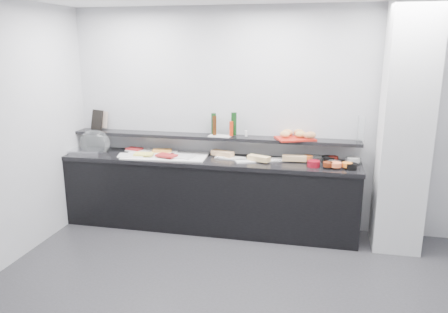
% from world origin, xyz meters
% --- Properties ---
extents(ground, '(5.00, 5.00, 0.00)m').
position_xyz_m(ground, '(0.00, 0.00, 0.00)').
color(ground, '#2D2D30').
rests_on(ground, ground).
extents(back_wall, '(5.00, 0.02, 2.70)m').
position_xyz_m(back_wall, '(0.00, 2.00, 1.35)').
color(back_wall, '#B2B4B9').
rests_on(back_wall, ground).
extents(column, '(0.50, 0.50, 2.70)m').
position_xyz_m(column, '(1.50, 1.65, 1.35)').
color(column, silver).
rests_on(column, ground).
extents(buffet_cabinet, '(3.60, 0.60, 0.85)m').
position_xyz_m(buffet_cabinet, '(-0.70, 1.70, 0.42)').
color(buffet_cabinet, black).
rests_on(buffet_cabinet, ground).
extents(counter_top, '(3.62, 0.62, 0.05)m').
position_xyz_m(counter_top, '(-0.70, 1.70, 0.88)').
color(counter_top, black).
rests_on(counter_top, buffet_cabinet).
extents(wall_shelf, '(3.60, 0.25, 0.04)m').
position_xyz_m(wall_shelf, '(-0.70, 1.88, 1.13)').
color(wall_shelf, black).
rests_on(wall_shelf, back_wall).
extents(cloche_base, '(0.43, 0.32, 0.04)m').
position_xyz_m(cloche_base, '(-2.31, 1.67, 0.92)').
color(cloche_base, silver).
rests_on(cloche_base, counter_top).
extents(cloche_dome, '(0.42, 0.29, 0.34)m').
position_xyz_m(cloche_dome, '(-2.19, 1.69, 1.03)').
color(cloche_dome, silver).
rests_on(cloche_dome, cloche_base).
extents(linen_runner, '(1.06, 0.56, 0.01)m').
position_xyz_m(linen_runner, '(-1.24, 1.68, 0.91)').
color(linen_runner, silver).
rests_on(linen_runner, counter_top).
extents(platter_meat_a, '(0.32, 0.24, 0.01)m').
position_xyz_m(platter_meat_a, '(-1.66, 1.83, 0.92)').
color(platter_meat_a, white).
rests_on(platter_meat_a, linen_runner).
extents(food_meat_a, '(0.22, 0.16, 0.02)m').
position_xyz_m(food_meat_a, '(-1.72, 1.82, 0.94)').
color(food_meat_a, maroon).
rests_on(food_meat_a, platter_meat_a).
extents(platter_salmon, '(0.34, 0.24, 0.01)m').
position_xyz_m(platter_salmon, '(-1.31, 1.79, 0.92)').
color(platter_salmon, white).
rests_on(platter_salmon, linen_runner).
extents(food_salmon, '(0.27, 0.21, 0.02)m').
position_xyz_m(food_salmon, '(-1.33, 1.80, 0.94)').
color(food_salmon, orange).
rests_on(food_salmon, platter_salmon).
extents(platter_cheese, '(0.35, 0.28, 0.01)m').
position_xyz_m(platter_cheese, '(-1.65, 1.56, 0.92)').
color(platter_cheese, white).
rests_on(platter_cheese, linen_runner).
extents(food_cheese, '(0.25, 0.18, 0.02)m').
position_xyz_m(food_cheese, '(-1.49, 1.58, 0.94)').
color(food_cheese, '#F6EA5F').
rests_on(food_cheese, platter_cheese).
extents(platter_meat_b, '(0.35, 0.26, 0.01)m').
position_xyz_m(platter_meat_b, '(-1.04, 1.64, 0.92)').
color(platter_meat_b, silver).
rests_on(platter_meat_b, linen_runner).
extents(food_meat_b, '(0.27, 0.21, 0.02)m').
position_xyz_m(food_meat_b, '(-1.19, 1.58, 0.94)').
color(food_meat_b, maroon).
rests_on(food_meat_b, platter_meat_b).
extents(sandwich_plate_left, '(0.38, 0.22, 0.01)m').
position_xyz_m(sandwich_plate_left, '(-0.44, 1.76, 0.91)').
color(sandwich_plate_left, white).
rests_on(sandwich_plate_left, counter_top).
extents(sandwich_food_left, '(0.30, 0.20, 0.06)m').
position_xyz_m(sandwich_food_left, '(-0.55, 1.81, 0.94)').
color(sandwich_food_left, tan).
rests_on(sandwich_food_left, sandwich_plate_left).
extents(tongs_left, '(0.15, 0.07, 0.01)m').
position_xyz_m(tongs_left, '(-0.54, 1.73, 0.92)').
color(tongs_left, '#B3B4BA').
rests_on(tongs_left, sandwich_plate_left).
extents(sandwich_plate_mid, '(0.40, 0.30, 0.01)m').
position_xyz_m(sandwich_plate_mid, '(-0.17, 1.68, 0.91)').
color(sandwich_plate_mid, white).
rests_on(sandwich_plate_mid, counter_top).
extents(sandwich_food_mid, '(0.28, 0.19, 0.06)m').
position_xyz_m(sandwich_food_mid, '(-0.08, 1.66, 0.94)').
color(sandwich_food_mid, tan).
rests_on(sandwich_food_mid, sandwich_plate_mid).
extents(tongs_mid, '(0.16, 0.02, 0.01)m').
position_xyz_m(tongs_mid, '(-0.24, 1.66, 0.92)').
color(tongs_mid, silver).
rests_on(tongs_mid, sandwich_plate_mid).
extents(sandwich_plate_right, '(0.41, 0.28, 0.01)m').
position_xyz_m(sandwich_plate_right, '(0.19, 1.81, 0.91)').
color(sandwich_plate_right, white).
rests_on(sandwich_plate_right, counter_top).
extents(sandwich_food_right, '(0.29, 0.12, 0.06)m').
position_xyz_m(sandwich_food_right, '(0.33, 1.76, 0.94)').
color(sandwich_food_right, tan).
rests_on(sandwich_food_right, sandwich_plate_right).
extents(tongs_right, '(0.16, 0.06, 0.01)m').
position_xyz_m(tongs_right, '(0.17, 1.70, 0.92)').
color(tongs_right, silver).
rests_on(tongs_right, sandwich_plate_right).
extents(bowl_glass_fruit, '(0.22, 0.22, 0.07)m').
position_xyz_m(bowl_glass_fruit, '(0.59, 1.82, 0.94)').
color(bowl_glass_fruit, silver).
rests_on(bowl_glass_fruit, counter_top).
extents(fill_glass_fruit, '(0.13, 0.13, 0.05)m').
position_xyz_m(fill_glass_fruit, '(0.49, 1.81, 0.95)').
color(fill_glass_fruit, orange).
rests_on(fill_glass_fruit, bowl_glass_fruit).
extents(bowl_black_jam, '(0.18, 0.18, 0.07)m').
position_xyz_m(bowl_black_jam, '(0.73, 1.83, 0.94)').
color(bowl_black_jam, black).
rests_on(bowl_black_jam, counter_top).
extents(fill_black_jam, '(0.13, 0.13, 0.05)m').
position_xyz_m(fill_black_jam, '(0.78, 1.84, 0.95)').
color(fill_black_jam, '#5B120D').
rests_on(fill_black_jam, bowl_black_jam).
extents(bowl_glass_cream, '(0.20, 0.20, 0.07)m').
position_xyz_m(bowl_glass_cream, '(1.00, 1.80, 0.94)').
color(bowl_glass_cream, white).
rests_on(bowl_glass_cream, counter_top).
extents(fill_glass_cream, '(0.17, 0.17, 0.05)m').
position_xyz_m(fill_glass_cream, '(1.01, 1.83, 0.95)').
color(fill_glass_cream, white).
rests_on(fill_glass_cream, bowl_glass_cream).
extents(bowl_red_jam, '(0.15, 0.15, 0.07)m').
position_xyz_m(bowl_red_jam, '(0.56, 1.59, 0.94)').
color(bowl_red_jam, maroon).
rests_on(bowl_red_jam, counter_top).
extents(fill_red_jam, '(0.12, 0.12, 0.05)m').
position_xyz_m(fill_red_jam, '(0.72, 1.56, 0.95)').
color(fill_red_jam, '#5E210D').
rests_on(fill_red_jam, bowl_red_jam).
extents(bowl_glass_salmon, '(0.17, 0.17, 0.07)m').
position_xyz_m(bowl_glass_salmon, '(0.79, 1.63, 0.94)').
color(bowl_glass_salmon, silver).
rests_on(bowl_glass_salmon, counter_top).
extents(fill_glass_salmon, '(0.15, 0.15, 0.05)m').
position_xyz_m(fill_glass_salmon, '(0.80, 1.56, 0.95)').
color(fill_glass_salmon, '#FF723E').
rests_on(fill_glass_salmon, bowl_glass_salmon).
extents(bowl_black_fruit, '(0.16, 0.16, 0.07)m').
position_xyz_m(bowl_black_fruit, '(0.97, 1.57, 0.94)').
color(bowl_black_fruit, black).
rests_on(bowl_black_fruit, counter_top).
extents(fill_black_fruit, '(0.13, 0.13, 0.05)m').
position_xyz_m(fill_black_fruit, '(0.93, 1.58, 0.95)').
color(fill_black_fruit, orange).
rests_on(fill_black_fruit, bowl_black_fruit).
extents(framed_print, '(0.21, 0.14, 0.26)m').
position_xyz_m(framed_print, '(-2.28, 1.94, 1.28)').
color(framed_print, black).
rests_on(framed_print, wall_shelf).
extents(print_art, '(0.17, 0.08, 0.22)m').
position_xyz_m(print_art, '(-2.22, 1.97, 1.28)').
color(print_art, '#C59F8E').
rests_on(print_art, framed_print).
extents(condiment_tray, '(0.28, 0.19, 0.01)m').
position_xyz_m(condiment_tray, '(-0.59, 1.85, 1.16)').
color(condiment_tray, white).
rests_on(condiment_tray, wall_shelf).
extents(bottle_green_a, '(0.08, 0.08, 0.26)m').
position_xyz_m(bottle_green_a, '(-0.69, 1.93, 1.29)').
color(bottle_green_a, '#0E3312').
rests_on(bottle_green_a, condiment_tray).
extents(bottle_brown, '(0.05, 0.05, 0.24)m').
position_xyz_m(bottle_brown, '(-0.66, 1.85, 1.28)').
color(bottle_brown, '#3B1D0A').
rests_on(bottle_brown, condiment_tray).
extents(bottle_green_b, '(0.09, 0.09, 0.28)m').
position_xyz_m(bottle_green_b, '(-0.43, 1.91, 1.30)').
color(bottle_green_b, '#0E3411').
rests_on(bottle_green_b, condiment_tray).
extents(bottle_hot, '(0.06, 0.06, 0.18)m').
position_xyz_m(bottle_hot, '(-0.45, 1.85, 1.25)').
color(bottle_hot, red).
rests_on(bottle_hot, condiment_tray).
extents(shaker_salt, '(0.04, 0.04, 0.07)m').
position_xyz_m(shaker_salt, '(-0.46, 1.88, 1.20)').
color(shaker_salt, silver).
rests_on(shaker_salt, condiment_tray).
extents(shaker_pepper, '(0.04, 0.04, 0.07)m').
position_xyz_m(shaker_pepper, '(-0.26, 1.85, 1.20)').
color(shaker_pepper, silver).
rests_on(shaker_pepper, condiment_tray).
extents(bread_tray, '(0.52, 0.45, 0.02)m').
position_xyz_m(bread_tray, '(0.33, 1.87, 1.16)').
color(bread_tray, '#B31E13').
rests_on(bread_tray, wall_shelf).
extents(bread_roll_nw, '(0.15, 0.11, 0.08)m').
position_xyz_m(bread_roll_nw, '(0.23, 1.96, 1.21)').
color(bread_roll_nw, tan).
rests_on(bread_roll_nw, bread_tray).
extents(bread_roll_n, '(0.13, 0.10, 0.08)m').
position_xyz_m(bread_roll_n, '(0.36, 1.99, 1.21)').
color(bread_roll_n, '#B77B45').
rests_on(bread_roll_n, bread_tray).
extents(bread_roll_sw, '(0.15, 0.12, 0.08)m').
position_xyz_m(bread_roll_sw, '(0.21, 1.84, 1.21)').
color(bread_roll_sw, tan).
rests_on(bread_roll_sw, bread_tray).
extents(bread_roll_s, '(0.15, 0.11, 0.08)m').
position_xyz_m(bread_roll_s, '(0.49, 1.83, 1.21)').
color(bread_roll_s, '#AE7142').
rests_on(bread_roll_s, bread_tray).
extents(bread_roll_midw, '(0.16, 0.14, 0.08)m').
position_xyz_m(bread_roll_midw, '(0.39, 1.87, 1.21)').
color(bread_roll_midw, tan).
rests_on(bread_roll_midw, bread_tray).
extents(bread_roll_mide, '(0.13, 0.10, 0.08)m').
position_xyz_m(bread_roll_mide, '(0.51, 1.87, 1.21)').
color(bread_roll_mide, tan).
rests_on(bread_roll_mide, bread_tray).
extents(carafe, '(0.12, 0.12, 0.30)m').
position_xyz_m(carafe, '(1.07, 1.90, 1.30)').
color(carafe, white).
rests_on(carafe, wall_shelf).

